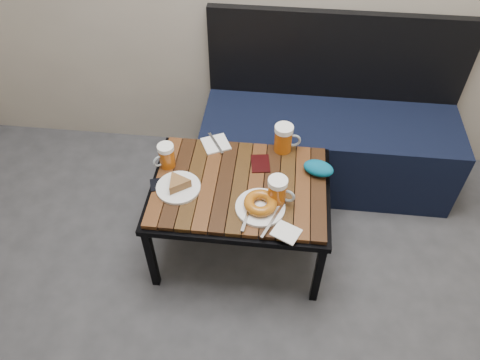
# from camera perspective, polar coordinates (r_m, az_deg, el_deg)

# --- Properties ---
(bench) EXTENTS (1.40, 0.50, 0.95)m
(bench) POSITION_cam_1_polar(r_m,az_deg,el_deg) (2.74, 10.64, 4.67)
(bench) COLOR black
(bench) RESTS_ON ground
(cafe_table) EXTENTS (0.84, 0.62, 0.47)m
(cafe_table) POSITION_cam_1_polar(r_m,az_deg,el_deg) (2.21, 0.00, -1.29)
(cafe_table) COLOR black
(cafe_table) RESTS_ON ground
(beer_mug_left) EXTENTS (0.11, 0.11, 0.13)m
(beer_mug_left) POSITION_cam_1_polar(r_m,az_deg,el_deg) (2.25, -8.99, 2.92)
(beer_mug_left) COLOR #B04F0E
(beer_mug_left) RESTS_ON cafe_table
(beer_mug_centre) EXTENTS (0.14, 0.10, 0.15)m
(beer_mug_centre) POSITION_cam_1_polar(r_m,az_deg,el_deg) (2.30, 5.38, 5.08)
(beer_mug_centre) COLOR #B04F0E
(beer_mug_centre) RESTS_ON cafe_table
(beer_mug_right) EXTENTS (0.13, 0.10, 0.14)m
(beer_mug_right) POSITION_cam_1_polar(r_m,az_deg,el_deg) (2.06, 4.63, -1.35)
(beer_mug_right) COLOR #B04F0E
(beer_mug_right) RESTS_ON cafe_table
(plate_pie) EXTENTS (0.20, 0.20, 0.06)m
(plate_pie) POSITION_cam_1_polar(r_m,az_deg,el_deg) (2.16, -7.56, -0.63)
(plate_pie) COLOR white
(plate_pie) RESTS_ON cafe_table
(plate_bagel) EXTENTS (0.22, 0.28, 0.06)m
(plate_bagel) POSITION_cam_1_polar(r_m,az_deg,el_deg) (2.06, 2.50, -3.06)
(plate_bagel) COLOR white
(plate_bagel) RESTS_ON cafe_table
(napkin_left) EXTENTS (0.17, 0.17, 0.01)m
(napkin_left) POSITION_cam_1_polar(r_m,az_deg,el_deg) (2.37, -2.97, 4.43)
(napkin_left) COLOR white
(napkin_left) RESTS_ON cafe_table
(napkin_right) EXTENTS (0.14, 0.13, 0.01)m
(napkin_right) POSITION_cam_1_polar(r_m,az_deg,el_deg) (2.00, 5.65, -6.38)
(napkin_right) COLOR white
(napkin_right) RESTS_ON cafe_table
(passport_navy) EXTENTS (0.13, 0.11, 0.01)m
(passport_navy) POSITION_cam_1_polar(r_m,az_deg,el_deg) (2.20, -9.47, -0.47)
(passport_navy) COLOR black
(passport_navy) RESTS_ON cafe_table
(passport_burgundy) EXTENTS (0.10, 0.13, 0.01)m
(passport_burgundy) POSITION_cam_1_polar(r_m,az_deg,el_deg) (2.27, 2.51, 2.02)
(passport_burgundy) COLOR black
(passport_burgundy) RESTS_ON cafe_table
(knit_pouch) EXTENTS (0.17, 0.13, 0.06)m
(knit_pouch) POSITION_cam_1_polar(r_m,az_deg,el_deg) (2.23, 9.54, 1.42)
(knit_pouch) COLOR #044C7B
(knit_pouch) RESTS_ON cafe_table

